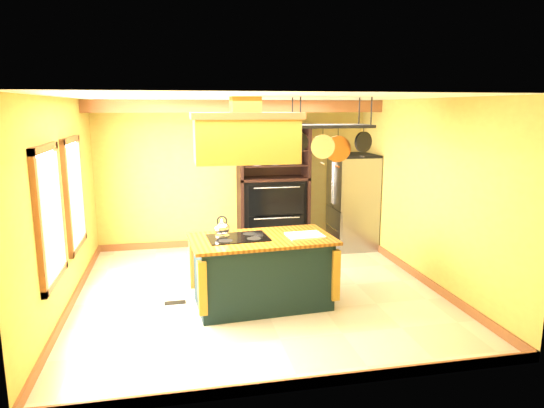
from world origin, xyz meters
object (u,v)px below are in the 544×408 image
object	(u,v)px
hutch	(273,200)
refrigerator	(352,203)
pot_rack	(331,133)
kitchen_island	(262,271)
range_hood	(246,135)

from	to	relation	value
hutch	refrigerator	bearing A→B (deg)	-13.82
pot_rack	refrigerator	bearing A→B (deg)	62.44
refrigerator	kitchen_island	bearing A→B (deg)	-132.19
refrigerator	hutch	xyz separation A→B (m)	(-1.43, 0.35, 0.06)
kitchen_island	refrigerator	distance (m)	3.20
kitchen_island	hutch	world-z (taller)	hutch
refrigerator	range_hood	bearing A→B (deg)	-134.72
kitchen_island	range_hood	world-z (taller)	range_hood
refrigerator	pot_rack	bearing A→B (deg)	-117.56
kitchen_island	hutch	size ratio (longest dim) A/B	0.83
kitchen_island	hutch	distance (m)	2.83
kitchen_island	hutch	bearing A→B (deg)	71.37
kitchen_island	refrigerator	bearing A→B (deg)	43.71
range_hood	pot_rack	bearing A→B (deg)	0.15
pot_rack	refrigerator	distance (m)	3.01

